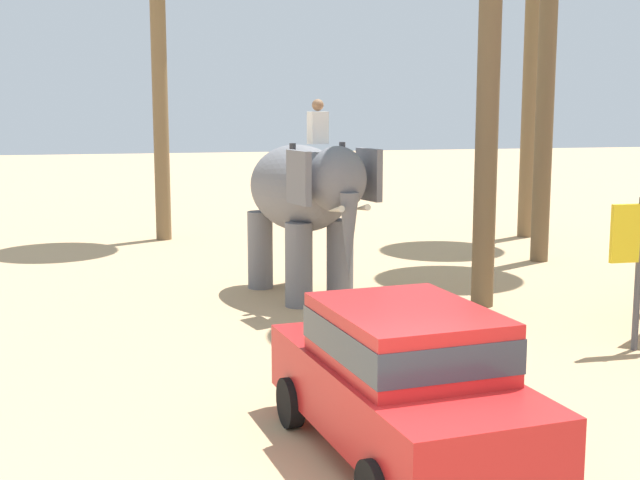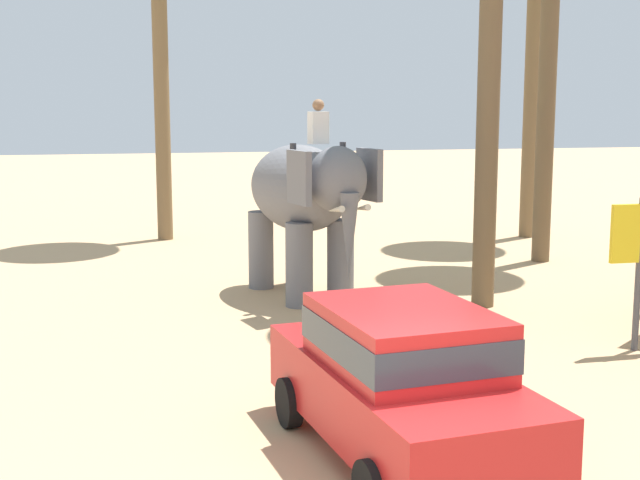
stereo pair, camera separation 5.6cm
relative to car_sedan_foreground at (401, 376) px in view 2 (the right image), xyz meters
name	(u,v)px [view 2 (the right image)]	position (x,y,z in m)	size (l,w,h in m)	color
car_sedan_foreground	(401,376)	(0.00, 0.00, 0.00)	(2.23, 4.27, 1.70)	red
elephant_with_mahout	(304,197)	(0.62, 8.03, 1.06)	(2.36, 4.01, 3.88)	slate
signboard_yellow	(640,244)	(4.87, 3.19, 0.76)	(1.00, 0.10, 2.40)	#4C4C51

